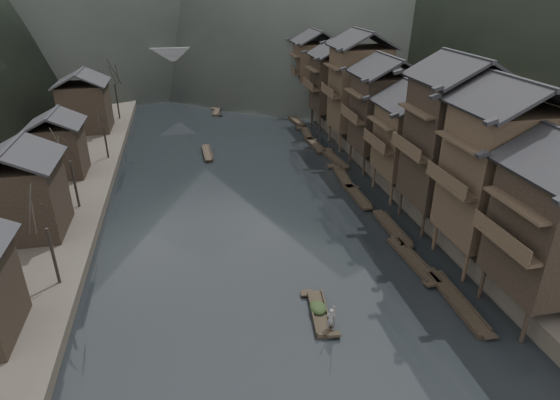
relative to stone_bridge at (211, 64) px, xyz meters
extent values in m
plane|color=black|center=(0.00, -72.00, -5.11)|extent=(300.00, 300.00, 0.00)
cube|color=#2D2823|center=(35.00, -32.00, -4.21)|extent=(40.00, 200.00, 1.80)
cylinder|color=black|center=(14.20, -82.40, -3.81)|extent=(0.30, 0.30, 2.90)
cylinder|color=black|center=(14.20, -77.60, -3.81)|extent=(0.30, 0.30, 2.90)
cylinder|color=black|center=(16.95, -77.60, -3.81)|extent=(0.30, 0.30, 2.90)
cube|color=#2D2319|center=(13.30, -80.00, 1.15)|extent=(1.20, 5.70, 0.25)
cylinder|color=#2D2319|center=(14.20, -75.40, -3.81)|extent=(0.30, 0.30, 2.90)
cylinder|color=#2D2319|center=(14.20, -70.60, -3.81)|extent=(0.30, 0.30, 2.90)
cylinder|color=#2D2319|center=(16.95, -75.40, -3.81)|extent=(0.30, 0.30, 2.90)
cylinder|color=#2D2319|center=(16.95, -70.60, -3.81)|extent=(0.30, 0.30, 2.90)
cube|color=#2D2319|center=(17.30, -73.00, 2.69)|extent=(7.00, 6.00, 10.40)
cube|color=#2D2319|center=(13.30, -73.00, 2.17)|extent=(1.20, 5.70, 0.25)
cylinder|color=black|center=(14.20, -68.40, -3.81)|extent=(0.30, 0.30, 2.90)
cylinder|color=black|center=(14.20, -63.60, -3.81)|extent=(0.30, 0.30, 2.90)
cylinder|color=black|center=(16.95, -68.40, -3.81)|extent=(0.30, 0.30, 2.90)
cylinder|color=black|center=(16.95, -63.60, -3.81)|extent=(0.30, 0.30, 2.90)
cube|color=black|center=(17.30, -66.00, 3.03)|extent=(7.00, 6.00, 11.08)
cube|color=#2D2319|center=(13.30, -66.00, 2.48)|extent=(1.20, 5.70, 0.25)
cylinder|color=#2D2319|center=(14.20, -61.40, -3.81)|extent=(0.30, 0.30, 2.90)
cylinder|color=#2D2319|center=(14.20, -56.60, -3.81)|extent=(0.30, 0.30, 2.90)
cylinder|color=#2D2319|center=(16.95, -61.40, -3.81)|extent=(0.30, 0.30, 2.90)
cylinder|color=#2D2319|center=(16.95, -56.60, -3.81)|extent=(0.30, 0.30, 2.90)
cube|color=#2D2319|center=(17.30, -59.00, 1.05)|extent=(7.00, 6.00, 7.13)
cube|color=#2D2319|center=(13.30, -59.00, 0.70)|extent=(1.20, 5.70, 0.25)
cylinder|color=black|center=(14.20, -53.40, -3.81)|extent=(0.30, 0.30, 2.90)
cylinder|color=black|center=(14.20, -48.60, -3.81)|extent=(0.30, 0.30, 2.90)
cylinder|color=black|center=(16.95, -53.40, -3.81)|extent=(0.30, 0.30, 2.90)
cylinder|color=black|center=(16.95, -48.60, -3.81)|extent=(0.30, 0.30, 2.90)
cube|color=black|center=(17.30, -51.00, 1.90)|extent=(7.00, 6.00, 8.82)
cube|color=#2D2319|center=(13.30, -51.00, 1.46)|extent=(1.20, 5.70, 0.25)
cylinder|color=#2D2319|center=(14.20, -44.40, -3.81)|extent=(0.30, 0.30, 2.90)
cylinder|color=#2D2319|center=(14.20, -39.60, -3.81)|extent=(0.30, 0.30, 2.90)
cylinder|color=#2D2319|center=(16.95, -44.40, -3.81)|extent=(0.30, 0.30, 2.90)
cylinder|color=#2D2319|center=(16.95, -39.60, -3.81)|extent=(0.30, 0.30, 2.90)
cube|color=#2D2319|center=(17.30, -42.00, 2.89)|extent=(7.00, 6.00, 10.80)
cube|color=#2D2319|center=(13.30, -42.00, 2.35)|extent=(1.20, 5.70, 0.25)
cylinder|color=black|center=(14.20, -34.40, -3.81)|extent=(0.30, 0.30, 2.90)
cylinder|color=black|center=(14.20, -29.60, -3.81)|extent=(0.30, 0.30, 2.90)
cylinder|color=black|center=(16.95, -34.40, -3.81)|extent=(0.30, 0.30, 2.90)
cylinder|color=black|center=(16.95, -29.60, -3.81)|extent=(0.30, 0.30, 2.90)
cube|color=black|center=(17.30, -32.00, 1.60)|extent=(7.00, 6.00, 8.22)
cube|color=#2D2319|center=(13.30, -32.00, 1.19)|extent=(1.20, 5.70, 0.25)
cylinder|color=#2D2319|center=(14.20, -22.40, -3.81)|extent=(0.30, 0.30, 2.90)
cylinder|color=#2D2319|center=(14.20, -17.60, -3.81)|extent=(0.30, 0.30, 2.90)
cylinder|color=#2D2319|center=(16.95, -22.40, -3.81)|extent=(0.30, 0.30, 2.90)
cylinder|color=#2D2319|center=(16.95, -17.60, -3.81)|extent=(0.30, 0.30, 2.90)
cube|color=#2D2319|center=(17.30, -20.00, 1.87)|extent=(7.00, 6.00, 8.77)
cube|color=#2D2319|center=(13.30, -20.00, 1.44)|extent=(1.20, 5.70, 0.25)
cube|color=black|center=(-20.50, -62.00, -0.66)|extent=(6.00, 6.00, 6.50)
cube|color=black|center=(-20.50, -48.00, -1.01)|extent=(5.00, 5.00, 5.80)
cube|color=black|center=(-20.50, -30.00, -0.51)|extent=(6.50, 6.50, 6.80)
cylinder|color=black|center=(-17.00, -70.73, -1.60)|extent=(0.24, 0.24, 4.61)
cylinder|color=black|center=(-17.00, -57.39, -1.49)|extent=(0.24, 0.24, 4.85)
cylinder|color=black|center=(-17.00, -43.21, -1.85)|extent=(0.24, 0.24, 4.12)
cylinder|color=black|center=(-17.00, -24.38, -1.14)|extent=(0.24, 0.24, 5.54)
cube|color=black|center=(12.16, -77.90, -4.96)|extent=(1.30, 7.72, 0.30)
cube|color=black|center=(12.16, -77.90, -4.78)|extent=(1.35, 7.56, 0.10)
cube|color=black|center=(12.06, -74.21, -4.82)|extent=(0.96, 0.96, 0.37)
cube|color=black|center=(12.25, -81.59, -4.82)|extent=(0.96, 0.96, 0.37)
cube|color=black|center=(11.48, -72.08, -4.96)|extent=(1.47, 7.32, 0.30)
cube|color=black|center=(11.48, -72.08, -4.78)|extent=(1.52, 7.18, 0.10)
cube|color=black|center=(11.65, -68.59, -4.82)|extent=(0.98, 0.94, 0.36)
cube|color=black|center=(11.30, -75.57, -4.82)|extent=(0.98, 0.94, 0.36)
cube|color=black|center=(12.04, -66.68, -4.96)|extent=(1.10, 6.73, 0.30)
cube|color=black|center=(12.04, -66.68, -4.78)|extent=(1.16, 6.59, 0.10)
cube|color=black|center=(12.03, -63.45, -4.82)|extent=(0.94, 0.83, 0.34)
cube|color=black|center=(12.04, -69.91, -4.82)|extent=(0.94, 0.83, 0.34)
cube|color=black|center=(11.34, -59.15, -4.96)|extent=(1.10, 6.31, 0.30)
cube|color=black|center=(11.34, -59.15, -4.78)|extent=(1.16, 6.18, 0.10)
cube|color=black|center=(11.34, -56.12, -4.82)|extent=(0.94, 0.78, 0.33)
cube|color=black|center=(11.34, -62.18, -4.82)|extent=(0.94, 0.78, 0.33)
cube|color=black|center=(11.55, -53.49, -4.96)|extent=(1.76, 7.26, 0.30)
cube|color=black|center=(11.55, -53.49, -4.78)|extent=(1.80, 7.12, 0.10)
cube|color=black|center=(11.23, -50.06, -4.82)|extent=(1.01, 0.96, 0.36)
cube|color=black|center=(11.86, -56.93, -4.82)|extent=(1.01, 0.96, 0.36)
cube|color=black|center=(12.40, -47.65, -4.96)|extent=(1.74, 7.38, 0.30)
cube|color=black|center=(12.40, -47.65, -4.78)|extent=(1.78, 7.24, 0.10)
cube|color=black|center=(12.71, -44.16, -4.82)|extent=(1.01, 0.97, 0.36)
cube|color=black|center=(12.09, -51.15, -4.82)|extent=(1.01, 0.97, 0.36)
cube|color=black|center=(11.46, -41.56, -4.96)|extent=(1.35, 6.62, 0.30)
cube|color=black|center=(11.46, -41.56, -4.78)|extent=(1.40, 6.49, 0.10)
cube|color=black|center=(11.58, -38.40, -4.82)|extent=(0.97, 0.85, 0.34)
cube|color=black|center=(11.34, -44.72, -4.82)|extent=(0.97, 0.85, 0.34)
cube|color=black|center=(11.61, -36.19, -4.96)|extent=(1.83, 6.34, 0.30)
cube|color=black|center=(11.61, -36.19, -4.78)|extent=(1.87, 6.22, 0.10)
cube|color=black|center=(11.25, -33.21, -4.82)|extent=(1.02, 0.88, 0.33)
cube|color=black|center=(11.96, -39.17, -4.82)|extent=(1.02, 0.88, 0.33)
cube|color=black|center=(11.65, -29.11, -4.96)|extent=(1.72, 5.98, 0.30)
cube|color=black|center=(11.65, -29.11, -4.78)|extent=(1.76, 5.87, 0.10)
cube|color=black|center=(11.95, -26.29, -4.82)|extent=(1.01, 0.82, 0.32)
cube|color=black|center=(11.35, -31.92, -4.82)|extent=(1.01, 0.82, 0.32)
cube|color=black|center=(11.67, -23.15, -4.96)|extent=(1.82, 6.58, 0.30)
cube|color=black|center=(11.67, -23.15, -4.78)|extent=(1.86, 6.46, 0.10)
cube|color=black|center=(12.02, -20.05, -4.82)|extent=(1.02, 0.90, 0.34)
cube|color=black|center=(11.32, -26.25, -4.82)|extent=(1.02, 0.90, 0.34)
cube|color=black|center=(11.99, -18.88, -4.96)|extent=(1.64, 6.26, 0.30)
cube|color=black|center=(11.99, -18.88, -4.78)|extent=(1.68, 6.14, 0.10)
cube|color=black|center=(12.25, -15.93, -4.82)|extent=(1.00, 0.84, 0.33)
cube|color=black|center=(11.73, -21.84, -4.82)|extent=(1.00, 0.84, 0.33)
cube|color=black|center=(-3.73, -41.95, -4.96)|extent=(1.16, 6.00, 0.30)
cube|color=black|center=(-3.73, -41.95, -4.78)|extent=(1.20, 5.88, 0.10)
cube|color=black|center=(-3.66, -39.08, -4.82)|extent=(0.87, 0.76, 0.33)
cube|color=black|center=(-3.81, -44.81, -4.82)|extent=(0.87, 0.76, 0.33)
cube|color=black|center=(-0.73, -20.43, -4.96)|extent=(1.76, 4.93, 0.30)
cube|color=black|center=(-0.73, -20.43, -4.78)|extent=(1.80, 4.85, 0.10)
cube|color=black|center=(-1.10, -18.14, -4.82)|extent=(0.94, 0.73, 0.30)
cube|color=black|center=(-0.35, -22.73, -4.82)|extent=(0.94, 0.73, 0.30)
cube|color=black|center=(5.57, -13.18, -4.96)|extent=(4.07, 4.66, 0.30)
cube|color=black|center=(5.57, -13.18, -4.78)|extent=(4.04, 4.61, 0.10)
cube|color=black|center=(7.16, -11.25, -4.82)|extent=(1.07, 1.04, 0.31)
cube|color=black|center=(3.99, -15.11, -4.82)|extent=(1.07, 1.04, 0.31)
cube|color=black|center=(-0.49, -1.58, -4.96)|extent=(1.67, 4.71, 0.30)
cube|color=black|center=(-0.49, -1.58, -4.78)|extent=(1.71, 4.62, 0.10)
cube|color=black|center=(-0.82, 0.61, -4.82)|extent=(0.93, 0.70, 0.29)
cube|color=black|center=(-0.16, -3.77, -4.82)|extent=(0.93, 0.70, 0.29)
cube|color=#4C4C4F|center=(0.00, 0.00, 2.09)|extent=(40.00, 6.00, 1.60)
cube|color=#4C4C4F|center=(0.00, -2.70, 3.39)|extent=(40.00, 0.50, 1.00)
cube|color=#4C4C4F|center=(0.00, 2.70, 3.39)|extent=(40.00, 0.50, 1.00)
cube|color=#4C4C4F|center=(-14.00, 0.00, -1.91)|extent=(3.20, 6.00, 6.40)
cube|color=#4C4C4F|center=(-4.50, 0.00, -1.91)|extent=(3.20, 6.00, 6.40)
cube|color=#4C4C4F|center=(4.50, 0.00, -1.91)|extent=(3.20, 6.00, 6.40)
cube|color=#4C4C4F|center=(14.00, 0.00, -1.91)|extent=(3.20, 6.00, 6.40)
cube|color=black|center=(1.93, -77.15, -4.96)|extent=(1.67, 5.01, 0.30)
cube|color=black|center=(1.93, -77.15, -4.78)|extent=(1.71, 4.92, 0.10)
cube|color=black|center=(1.64, -74.81, -4.82)|extent=(0.98, 0.72, 0.30)
cube|color=black|center=(2.23, -79.50, -4.82)|extent=(0.98, 0.72, 0.30)
ellipsoid|color=black|center=(1.90, -76.91, -4.32)|extent=(1.18, 1.54, 0.71)
imported|color=#565658|center=(2.17, -79.01, -3.80)|extent=(0.69, 0.52, 1.73)
cylinder|color=#8C7A51|center=(2.37, -79.01, -1.31)|extent=(0.83, 1.96, 3.25)
camera|label=1|loc=(-6.10, -102.46, 16.48)|focal=30.00mm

